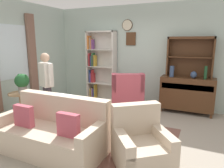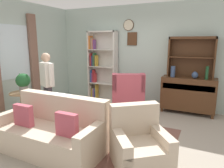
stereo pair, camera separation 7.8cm
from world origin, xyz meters
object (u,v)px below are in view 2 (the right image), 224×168
(person_reading, at_px, (47,82))
(bottle_wine, at_px, (207,73))
(armchair_floral, at_px, (139,147))
(plant_stand, at_px, (23,103))
(book_stack, at_px, (82,110))
(vase_tall, at_px, (173,72))
(wingback_chair, at_px, (128,99))
(potted_plant_large, at_px, (23,81))
(vase_round, at_px, (195,75))
(couch_floral, at_px, (53,132))
(bookshelf, at_px, (101,67))
(sideboard_hutch, at_px, (192,51))
(coffee_table, at_px, (81,117))
(sideboard, at_px, (188,94))

(person_reading, bearing_deg, bottle_wine, 29.92)
(bottle_wine, relative_size, armchair_floral, 0.29)
(plant_stand, xyz_separation_m, book_stack, (1.56, 0.10, 0.04))
(vase_tall, distance_m, book_stack, 2.53)
(book_stack, bearing_deg, wingback_chair, 73.77)
(person_reading, bearing_deg, potted_plant_large, -151.50)
(bottle_wine, xyz_separation_m, book_stack, (-2.17, -2.02, -0.62))
(plant_stand, bearing_deg, vase_round, 31.83)
(couch_floral, bearing_deg, vase_round, 55.58)
(person_reading, xyz_separation_m, book_stack, (1.04, -0.18, -0.45))
(plant_stand, height_order, book_stack, plant_stand)
(plant_stand, bearing_deg, bookshelf, 71.65)
(couch_floral, relative_size, plant_stand, 2.65)
(armchair_floral, relative_size, plant_stand, 1.59)
(vase_tall, bearing_deg, vase_round, 1.49)
(sideboard_hutch, height_order, bottle_wine, sideboard_hutch)
(person_reading, xyz_separation_m, coffee_table, (1.07, -0.26, -0.55))
(potted_plant_large, bearing_deg, book_stack, 2.81)
(armchair_floral, bearing_deg, book_stack, 156.85)
(vase_round, bearing_deg, person_reading, -147.62)
(sideboard, distance_m, person_reading, 3.44)
(coffee_table, bearing_deg, book_stack, 111.11)
(sideboard, xyz_separation_m, armchair_floral, (-0.37, -2.71, -0.22))
(bookshelf, bearing_deg, coffee_table, -70.17)
(plant_stand, bearing_deg, couch_floral, -25.06)
(armchair_floral, xyz_separation_m, book_stack, (-1.41, 0.60, 0.16))
(vase_tall, xyz_separation_m, book_stack, (-1.39, -2.03, -0.60))
(bookshelf, bearing_deg, couch_floral, -76.13)
(vase_round, distance_m, armchair_floral, 2.79)
(wingback_chair, relative_size, plant_stand, 1.55)
(sideboard_hutch, relative_size, potted_plant_large, 2.56)
(vase_tall, relative_size, couch_floral, 0.15)
(person_reading, bearing_deg, bookshelf, 83.07)
(sideboard, relative_size, book_stack, 6.75)
(bottle_wine, bearing_deg, plant_stand, -150.26)
(bookshelf, relative_size, sideboard, 1.62)
(vase_round, height_order, book_stack, vase_round)
(couch_floral, xyz_separation_m, plant_stand, (-1.51, 0.70, 0.11))
(armchair_floral, bearing_deg, person_reading, 162.28)
(potted_plant_large, bearing_deg, bookshelf, 72.61)
(sideboard, height_order, armchair_floral, sideboard)
(bottle_wine, relative_size, potted_plant_large, 0.73)
(vase_round, bearing_deg, bottle_wine, -4.95)
(sideboard, relative_size, person_reading, 0.83)
(plant_stand, bearing_deg, sideboard_hutch, 34.90)
(bookshelf, distance_m, armchair_floral, 3.64)
(couch_floral, relative_size, wingback_chair, 1.71)
(sideboard, relative_size, bottle_wine, 4.12)
(sideboard_hutch, xyz_separation_m, bottle_wine, (0.39, -0.20, -0.48))
(sideboard_hutch, height_order, coffee_table, sideboard_hutch)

